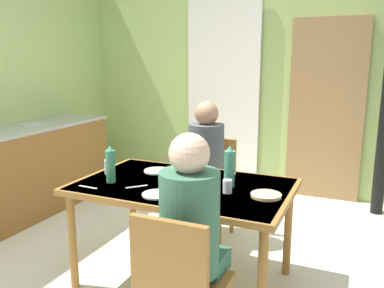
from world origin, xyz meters
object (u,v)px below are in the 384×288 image
person_near_diner (191,219)px  water_bottle_green_near (110,165)px  chair_near_diner (179,285)px  dining_table (183,193)px  kitchen_counter (7,176)px  chair_far_diner (211,181)px  person_far_diner (206,153)px  water_bottle_green_far (230,167)px

person_near_diner → water_bottle_green_near: bearing=148.6°
chair_near_diner → dining_table: bearing=113.6°
kitchen_counter → water_bottle_green_near: bearing=-16.8°
dining_table → person_near_diner: 0.77m
chair_far_diner → water_bottle_green_near: bearing=69.0°
kitchen_counter → person_far_diner: bearing=11.0°
person_near_diner → water_bottle_green_far: person_near_diner is taller
water_bottle_green_far → person_near_diner: bearing=-86.4°
chair_near_diner → person_far_diner: bearing=107.1°
dining_table → person_far_diner: 0.69m
person_far_diner → dining_table: bearing=98.7°
person_near_diner → person_far_diner: size_ratio=1.00×
chair_far_diner → person_near_diner: size_ratio=1.13×
chair_near_diner → water_bottle_green_near: bearing=142.2°
kitchen_counter → water_bottle_green_far: water_bottle_green_far is taller
chair_far_diner → water_bottle_green_far: size_ratio=3.12×
dining_table → chair_far_diner: (-0.10, 0.81, -0.16)m
chair_near_diner → water_bottle_green_near: size_ratio=3.34×
water_bottle_green_far → kitchen_counter: bearing=174.5°
dining_table → person_near_diner: bearing=-62.3°
dining_table → water_bottle_green_near: water_bottle_green_near is taller
dining_table → kitchen_counter: bearing=171.5°
dining_table → chair_far_diner: size_ratio=1.68×
kitchen_counter → person_far_diner: person_far_diner is taller
chair_far_diner → water_bottle_green_far: 0.91m
water_bottle_green_near → person_near_diner: bearing=-31.4°
kitchen_counter → chair_far_diner: (1.91, 0.51, 0.05)m
chair_near_diner → water_bottle_green_far: size_ratio=3.12×
water_bottle_green_far → chair_far_diner: bearing=119.2°
dining_table → chair_near_diner: 0.89m
person_far_diner → chair_near_diner: bearing=107.1°
dining_table → water_bottle_green_near: 0.54m
water_bottle_green_near → water_bottle_green_far: bearing=17.0°
chair_near_diner → chair_far_diner: same height
person_near_diner → water_bottle_green_far: bearing=93.6°
chair_far_diner → water_bottle_green_far: (0.41, -0.73, 0.36)m
kitchen_counter → water_bottle_green_far: 2.37m
person_near_diner → water_bottle_green_far: 0.75m
water_bottle_green_near → water_bottle_green_far: 0.82m
person_far_diner → water_bottle_green_far: size_ratio=2.76×
chair_near_diner → person_far_diner: (-0.46, 1.48, 0.28)m
dining_table → person_far_diner: (-0.10, 0.67, 0.13)m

